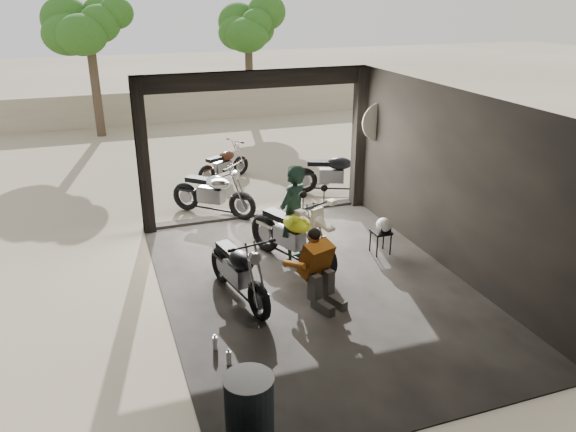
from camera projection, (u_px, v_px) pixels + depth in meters
ground at (316, 288)px, 9.54m from camera, size 80.00×80.00×0.00m
garage at (305, 207)px, 9.54m from camera, size 7.00×7.13×3.20m
boundary_wall at (180, 105)px, 21.57m from camera, size 18.00×0.30×1.20m
tree_left at (87, 15)px, 18.08m from camera, size 2.20×2.20×5.60m
tree_right at (248, 23)px, 21.33m from camera, size 2.20×2.20×5.00m
main_bike at (292, 230)px, 10.12m from camera, size 1.54×2.18×1.35m
left_bike at (238, 266)px, 8.97m from camera, size 1.06×1.87×1.19m
outside_bike_a at (213, 189)px, 12.41m from camera, size 1.86×1.81×1.24m
outside_bike_b at (224, 162)px, 14.80m from camera, size 1.60×1.23×1.01m
outside_bike_c at (334, 170)px, 13.73m from camera, size 1.99×1.42×1.24m
rider at (293, 215)px, 10.14m from camera, size 0.81×0.76×1.86m
mechanic at (321, 270)px, 8.80m from camera, size 0.86×1.00×1.23m
stool at (381, 235)px, 10.62m from camera, size 0.34×0.34×0.48m
helmet at (384, 225)px, 10.51m from camera, size 0.34×0.35×0.28m
oil_drum at (249, 410)px, 6.14m from camera, size 0.69×0.69×0.84m
sign_post at (378, 139)px, 12.18m from camera, size 0.83×0.08×2.50m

